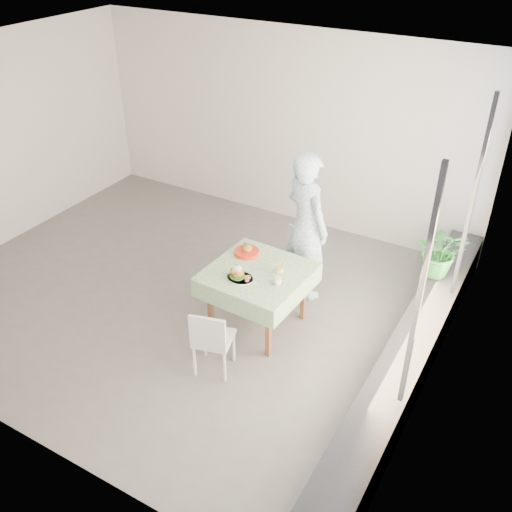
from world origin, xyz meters
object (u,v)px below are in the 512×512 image
Objects in this scene: juice_cup_orange at (280,269)px; potted_plant at (441,251)px; chair_near at (214,351)px; chair_far at (289,273)px; main_dish at (239,274)px; cafe_table at (258,292)px; diner at (306,226)px.

potted_plant reaches higher than juice_cup_orange.
chair_near is at bearing -127.74° from potted_plant.
chair_far is 2.64× the size of main_dish.
chair_far is (-0.01, 0.80, -0.21)m from cafe_table.
juice_cup_orange reaches higher than cafe_table.
chair_far is at bearing 84.78° from main_dish.
chair_near reaches higher than cafe_table.
juice_cup_orange is 1.87m from potted_plant.
chair_far reaches higher than cafe_table.
chair_far is at bearing 108.43° from juice_cup_orange.
diner is at bearing 79.95° from cafe_table.
diner is 1.14m from main_dish.
potted_plant is at bearing 38.25° from cafe_table.
potted_plant is (1.75, 1.52, 0.02)m from main_dish.
chair_far is at bearing 89.46° from chair_near.
cafe_table is at bearing 107.21° from diner.
potted_plant is at bearing 16.69° from chair_far.
cafe_table is at bearing -163.72° from juice_cup_orange.
juice_cup_orange reaches higher than main_dish.
main_dish is at bearing 97.03° from chair_near.
cafe_table is at bearing -141.75° from potted_plant.
juice_cup_orange is (0.34, 0.30, 0.01)m from main_dish.
chair_far is at bearing 51.60° from diner.
cafe_table is 1.00m from diner.
potted_plant is at bearing -136.93° from diner.
diner reaches higher than chair_near.
potted_plant reaches higher than chair_near.
diner reaches higher than cafe_table.
chair_far is 1.66m from chair_near.
chair_near is 0.43× the size of diner.
main_dish is (-0.10, -0.23, 0.33)m from cafe_table.
chair_near is 2.60× the size of main_dish.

